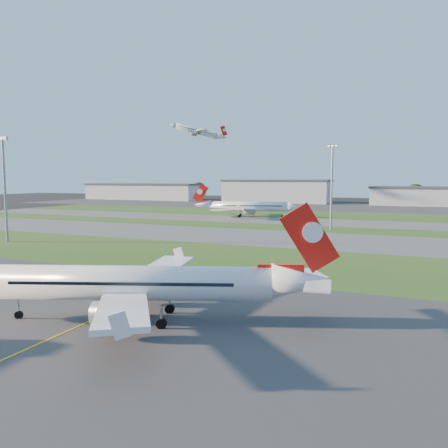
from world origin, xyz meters
The scene contains 19 objects.
grass_strip_a centered at (0.00, 52.00, 0.01)m, with size 300.00×34.00×0.01m, color #29501A.
taxiway_a centered at (0.00, 85.00, 0.01)m, with size 300.00×32.00×0.01m, color #515154.
grass_strip_b centered at (0.00, 110.00, 0.01)m, with size 300.00×18.00×0.01m, color #29501A.
taxiway_b centered at (0.00, 132.00, 0.01)m, with size 300.00×26.00×0.01m, color #515154.
grass_strip_c centered at (0.00, 165.00, 0.01)m, with size 300.00×40.00×0.01m, color #29501A.
apron_far centered at (0.00, 225.00, 0.01)m, with size 400.00×80.00×0.01m, color #333335.
yellow_line centered at (5.00, 0.00, 0.00)m, with size 0.25×60.00×0.02m, color gold.
airliner_parked centered at (9.55, 13.56, 4.10)m, with size 35.71×30.24×11.68m.
airliner_taxiing centered at (-24.01, 141.82, 4.29)m, with size 38.21×32.11×12.21m.
airliner_departing centered at (-79.76, 207.47, 43.37)m, with size 25.52×22.38×9.90m.
light_mast_west centered at (-55.00, 52.00, 14.81)m, with size 3.20×0.70×25.80m.
light_mast_centre centered at (15.00, 108.00, 14.81)m, with size 3.20×0.70×25.80m.
hangar_far_west centered at (-150.00, 255.00, 6.14)m, with size 91.80×23.00×12.20m.
hangar_west centered at (-45.00, 255.00, 7.64)m, with size 71.40×23.00×15.20m.
hangar_east centered at (55.00, 255.00, 5.64)m, with size 81.60×23.00×11.20m.
tree_far_west centered at (-190.00, 268.00, 6.49)m, with size 11.00×11.00×12.00m.
tree_west centered at (-110.00, 270.00, 7.14)m, with size 12.10×12.10×13.20m.
tree_mid_west centered at (-20.00, 266.00, 5.84)m, with size 9.90×9.90×10.80m.
tree_mid_east centered at (40.00, 269.00, 6.81)m, with size 11.55×11.55×12.60m.
Camera 1 is at (36.70, -25.85, 15.58)m, focal length 35.00 mm.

